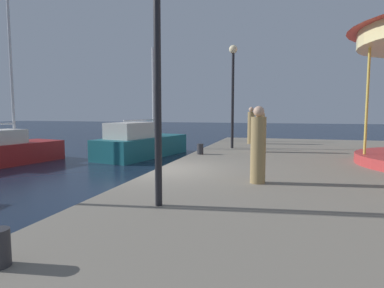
# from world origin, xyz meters

# --- Properties ---
(ground_plane) EXTENTS (120.00, 120.00, 0.00)m
(ground_plane) POSITION_xyz_m (0.00, 0.00, 0.00)
(ground_plane) COLOR #162338
(sailboat_teal) EXTENTS (3.32, 6.06, 5.88)m
(sailboat_teal) POSITION_xyz_m (-3.90, 7.41, 0.71)
(sailboat_teal) COLOR #19606B
(sailboat_teal) RESTS_ON ground
(lamp_post_mid_promenade) EXTENTS (0.36, 0.36, 4.19)m
(lamp_post_mid_promenade) POSITION_xyz_m (1.40, -3.48, 3.68)
(lamp_post_mid_promenade) COLOR black
(lamp_post_mid_promenade) RESTS_ON quay_dock
(lamp_post_far_end) EXTENTS (0.36, 0.36, 4.43)m
(lamp_post_far_end) POSITION_xyz_m (1.22, 5.79, 3.82)
(lamp_post_far_end) COLOR black
(lamp_post_far_end) RESTS_ON quay_dock
(bollard_center) EXTENTS (0.24, 0.24, 0.40)m
(bollard_center) POSITION_xyz_m (0.40, 3.34, 1.00)
(bollard_center) COLOR #2D2D33
(bollard_center) RESTS_ON quay_dock
(person_by_the_water) EXTENTS (0.34, 0.34, 1.77)m
(person_by_the_water) POSITION_xyz_m (2.50, 4.68, 1.63)
(person_by_the_water) COLOR tan
(person_by_the_water) RESTS_ON quay_dock
(person_mid_promenade) EXTENTS (0.34, 0.34, 1.82)m
(person_mid_promenade) POSITION_xyz_m (1.81, 8.02, 1.65)
(person_mid_promenade) COLOR #937A4C
(person_mid_promenade) RESTS_ON quay_dock
(person_far_corner) EXTENTS (0.34, 0.34, 1.73)m
(person_far_corner) POSITION_xyz_m (2.89, -1.18, 1.61)
(person_far_corner) COLOR #937A4C
(person_far_corner) RESTS_ON quay_dock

